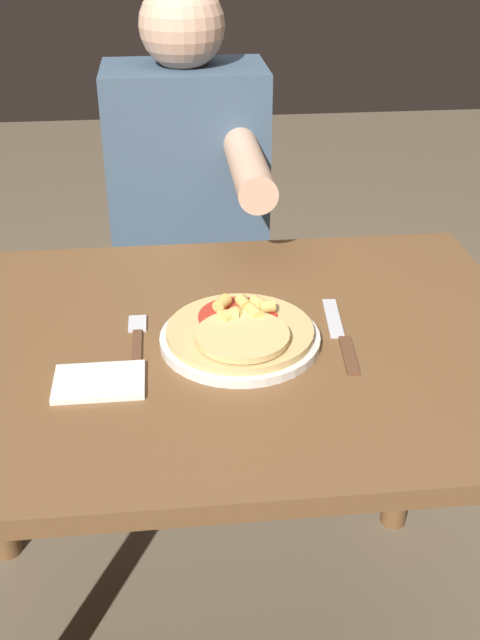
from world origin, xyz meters
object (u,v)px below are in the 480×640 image
plate (240,339)px  fork (137,341)px  knife (341,336)px  dining_table (208,407)px  person_diner (192,213)px  pizza (241,330)px

plate → fork: bearing=173.2°
plate → fork: plate is taller
fork → knife: 0.31m
plate → knife: plate is taller
fork → plate: bearing=-6.8°
dining_table → person_diner: size_ratio=0.88×
fork → knife: same height
plate → fork: 0.16m
knife → person_diner: size_ratio=0.19×
person_diner → dining_table: bearing=-90.6°
dining_table → person_diner: person_diner is taller
plate → person_diner: (-0.04, 0.64, -0.05)m
knife → person_diner: (-0.20, 0.64, -0.05)m
knife → person_diner: 0.68m
dining_table → knife: size_ratio=4.63×
pizza → person_diner: (-0.04, 0.65, -0.07)m
plate → person_diner: bearing=93.8°
dining_table → fork: size_ratio=5.85×
fork → person_diner: 0.64m
fork → person_diner: person_diner is taller
plate → knife: (0.16, 0.00, -0.00)m
pizza → knife: bearing=1.4°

